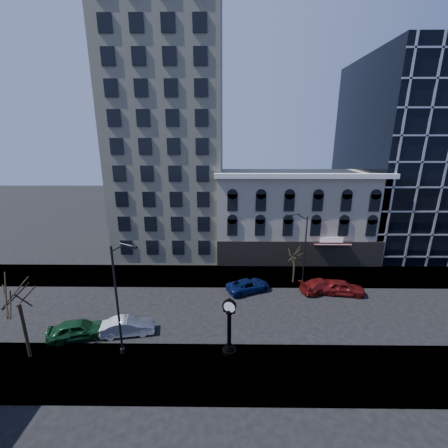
{
  "coord_description": "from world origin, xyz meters",
  "views": [
    {
      "loc": [
        2.34,
        -26.26,
        16.85
      ],
      "look_at": [
        2.0,
        4.0,
        8.0
      ],
      "focal_mm": 24.0,
      "sensor_mm": 36.0,
      "label": 1
    }
  ],
  "objects_px": {
    "street_clock": "(229,328)",
    "car_near_b": "(128,326)",
    "street_lamp_near": "(121,271)",
    "car_near_a": "(78,329)"
  },
  "relations": [
    {
      "from": "street_lamp_near",
      "to": "car_near_b",
      "type": "height_order",
      "value": "street_lamp_near"
    },
    {
      "from": "street_clock",
      "to": "car_near_b",
      "type": "xyz_separation_m",
      "value": [
        -8.94,
        2.47,
        -1.6
      ]
    },
    {
      "from": "street_clock",
      "to": "car_near_b",
      "type": "distance_m",
      "value": 9.41
    },
    {
      "from": "car_near_a",
      "to": "car_near_b",
      "type": "distance_m",
      "value": 4.15
    },
    {
      "from": "street_clock",
      "to": "street_lamp_near",
      "type": "height_order",
      "value": "street_lamp_near"
    },
    {
      "from": "street_lamp_near",
      "to": "street_clock",
      "type": "bearing_deg",
      "value": 21.47
    },
    {
      "from": "car_near_b",
      "to": "street_lamp_near",
      "type": "bearing_deg",
      "value": -170.07
    },
    {
      "from": "street_clock",
      "to": "car_near_a",
      "type": "bearing_deg",
      "value": -169.69
    },
    {
      "from": "car_near_b",
      "to": "street_clock",
      "type": "bearing_deg",
      "value": -115.76
    },
    {
      "from": "street_clock",
      "to": "car_near_b",
      "type": "relative_size",
      "value": 1.08
    }
  ]
}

